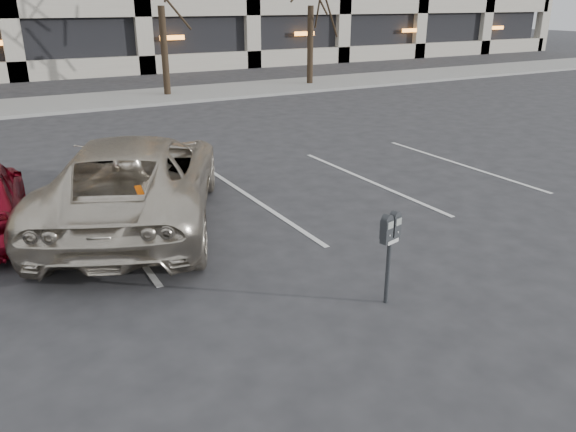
# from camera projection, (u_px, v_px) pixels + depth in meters

# --- Properties ---
(ground) EXTENTS (140.00, 140.00, 0.00)m
(ground) POSITION_uv_depth(u_px,v_px,m) (242.00, 259.00, 8.77)
(ground) COLOR #28282B
(ground) RESTS_ON ground
(sidewalk) EXTENTS (80.00, 4.00, 0.12)m
(sidewalk) POSITION_uv_depth(u_px,v_px,m) (68.00, 103.00, 21.78)
(sidewalk) COLOR gray
(sidewalk) RESTS_ON ground
(stall_lines) EXTENTS (16.90, 5.20, 0.00)m
(stall_lines) POSITION_uv_depth(u_px,v_px,m) (116.00, 227.00, 10.00)
(stall_lines) COLOR silver
(stall_lines) RESTS_ON ground
(parking_meter) EXTENTS (0.34, 0.20, 1.25)m
(parking_meter) POSITION_uv_depth(u_px,v_px,m) (390.00, 236.00, 7.15)
(parking_meter) COLOR black
(parking_meter) RESTS_ON ground
(suv_silver) EXTENTS (4.77, 6.34, 1.61)m
(suv_silver) POSITION_uv_depth(u_px,v_px,m) (135.00, 180.00, 9.96)
(suv_silver) COLOR beige
(suv_silver) RESTS_ON ground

